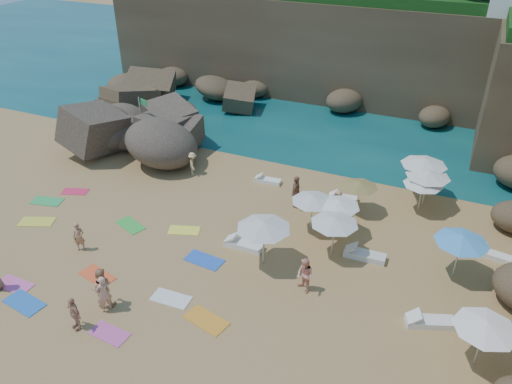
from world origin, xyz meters
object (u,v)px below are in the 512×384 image
at_px(lounger_0, 268,181).
at_px(person_stand_2, 193,163).
at_px(parasol_0, 313,198).
at_px(person_stand_3, 296,192).
at_px(person_stand_4, 337,204).
at_px(parasol_2, 424,162).
at_px(flag_pole, 142,117).
at_px(rock_outcrop, 138,150).
at_px(parasol_1, 423,182).
at_px(person_stand_6, 104,294).
at_px(person_stand_1, 102,288).
at_px(person_stand_5, 147,152).

relative_size(lounger_0, person_stand_2, 1.10).
height_order(parasol_0, person_stand_2, parasol_0).
height_order(lounger_0, person_stand_3, person_stand_3).
bearing_deg(person_stand_4, parasol_2, 73.03).
bearing_deg(person_stand_3, flag_pole, 75.93).
xyz_separation_m(parasol_2, lounger_0, (-8.62, -2.04, -2.12)).
distance_m(rock_outcrop, person_stand_3, 12.62).
xyz_separation_m(person_stand_3, person_stand_4, (2.40, -0.08, -0.14)).
distance_m(person_stand_2, person_stand_4, 9.64).
relative_size(parasol_1, person_stand_6, 1.18).
bearing_deg(person_stand_6, parasol_2, 168.19).
bearing_deg(parasol_2, parasol_0, -129.31).
relative_size(rock_outcrop, person_stand_1, 4.18).
bearing_deg(rock_outcrop, parasol_0, -16.97).
height_order(parasol_1, person_stand_2, parasol_1).
height_order(flag_pole, person_stand_2, flag_pole).
bearing_deg(parasol_1, person_stand_6, -129.62).
bearing_deg(person_stand_2, person_stand_5, 51.31).
distance_m(parasol_1, person_stand_3, 6.85).
relative_size(rock_outcrop, lounger_0, 5.02).
bearing_deg(person_stand_5, parasol_1, -1.14).
height_order(lounger_0, person_stand_4, person_stand_4).
height_order(person_stand_2, person_stand_3, person_stand_3).
xyz_separation_m(flag_pole, person_stand_5, (1.14, -1.43, -1.66)).
height_order(parasol_1, person_stand_1, parasol_1).
height_order(lounger_0, person_stand_1, person_stand_1).
xyz_separation_m(flag_pole, parasol_0, (13.32, -4.42, -0.53)).
xyz_separation_m(parasol_0, person_stand_1, (-6.28, -8.92, -0.93)).
relative_size(rock_outcrop, person_stand_3, 4.24).
height_order(parasol_1, lounger_0, parasol_1).
xyz_separation_m(person_stand_2, person_stand_4, (9.58, -1.09, 0.08)).
bearing_deg(flag_pole, person_stand_4, -10.87).
xyz_separation_m(parasol_2, person_stand_3, (-6.16, -3.92, -1.30)).
height_order(parasol_1, person_stand_6, parasol_1).
height_order(person_stand_3, person_stand_5, person_stand_3).
height_order(parasol_2, person_stand_2, parasol_2).
xyz_separation_m(person_stand_3, person_stand_5, (-10.68, 1.22, -0.19)).
bearing_deg(person_stand_4, lounger_0, -175.75).
bearing_deg(flag_pole, lounger_0, -4.68).
distance_m(parasol_0, person_stand_6, 10.98).
height_order(person_stand_4, person_stand_5, person_stand_4).
xyz_separation_m(rock_outcrop, person_stand_3, (12.34, -2.45, 0.95)).
distance_m(person_stand_1, person_stand_3, 11.71).
xyz_separation_m(parasol_0, person_stand_4, (0.90, 1.69, -1.09)).
height_order(rock_outcrop, person_stand_6, person_stand_6).
distance_m(flag_pole, parasol_2, 18.03).
bearing_deg(parasol_1, person_stand_2, -174.62).
bearing_deg(person_stand_6, parasol_1, 164.35).
distance_m(parasol_1, lounger_0, 9.03).
bearing_deg(person_stand_5, parasol_0, -18.52).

